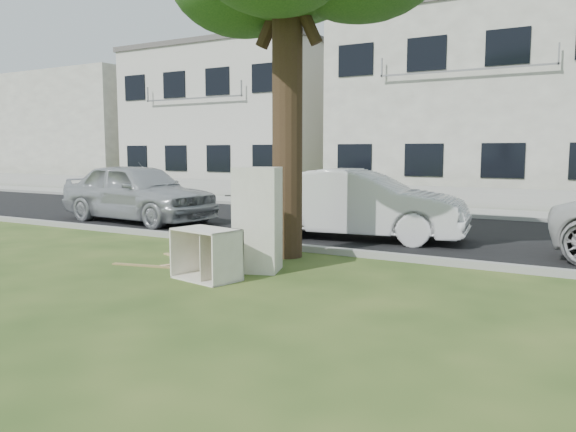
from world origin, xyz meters
The scene contains 16 objects.
ground centered at (0.00, 0.00, 0.00)m, with size 120.00×120.00×0.00m, color #284318.
road centered at (0.00, 6.00, 0.01)m, with size 120.00×7.00×0.01m, color black.
kerb_near centered at (0.00, 2.45, 0.00)m, with size 120.00×0.18×0.12m, color gray.
kerb_far centered at (0.00, 9.55, 0.00)m, with size 120.00×0.18×0.12m, color gray.
sidewalk centered at (0.00, 11.00, 0.01)m, with size 120.00×2.80×0.01m, color gray.
low_wall centered at (0.00, 12.60, 0.35)m, with size 120.00×0.15×0.70m, color gray.
townhouse_left centered at (-12.00, 17.50, 3.52)m, with size 10.20×8.16×7.04m.
townhouse_center centered at (0.00, 17.50, 3.72)m, with size 11.22×8.16×7.44m.
filler_left centered at (-26.00, 18.00, 3.20)m, with size 16.00×9.00×6.40m, color silver.
fridge centered at (-0.20, 0.51, 0.83)m, with size 0.68×0.63×1.66m, color #B7B4A5.
cabinet centered at (-0.53, -0.39, 0.38)m, with size 0.98×0.61×0.76m, color beige.
plank_a centered at (-2.04, -0.16, 0.01)m, with size 1.17×0.10×0.02m, color olive.
plank_b centered at (-2.04, 0.71, 0.01)m, with size 0.96×0.10×0.02m, color tan.
plank_c centered at (-1.60, 0.33, 0.01)m, with size 0.85×0.10×0.02m, color tan.
car_center centered at (-0.11, 4.40, 0.76)m, with size 1.61×4.62×1.52m, color silver.
car_left centered at (-6.50, 4.22, 0.81)m, with size 1.91×4.74×1.62m, color #A8ABAF.
Camera 1 is at (4.65, -6.92, 1.90)m, focal length 35.00 mm.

